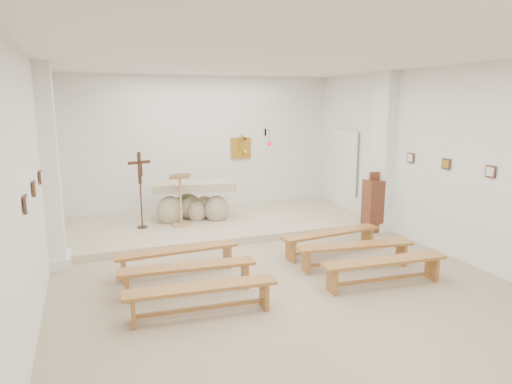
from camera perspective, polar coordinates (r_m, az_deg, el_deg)
name	(u,v)px	position (r m, az deg, el deg)	size (l,w,h in m)	color
ground	(278,280)	(7.57, 2.77, -10.97)	(7.00, 10.00, 0.00)	tan
wall_left	(31,189)	(6.56, -26.34, 0.32)	(0.02, 10.00, 3.50)	white
wall_right	(455,164)	(9.05, 23.65, 3.27)	(0.02, 10.00, 3.50)	white
wall_back	(202,146)	(11.80, -6.82, 5.79)	(7.00, 0.02, 3.50)	white
ceiling	(280,58)	(7.03, 3.05, 16.38)	(7.00, 10.00, 0.02)	silver
sanctuary_platform	(219,223)	(10.68, -4.69, -3.89)	(6.98, 3.00, 0.15)	#C0B093
pilaster_left	(51,168)	(8.52, -24.29, 2.77)	(0.26, 0.55, 3.50)	white
pilaster_right	(383,152)	(10.50, 15.59, 4.78)	(0.26, 0.55, 3.50)	white
gold_wall_relief	(241,148)	(12.08, -1.91, 5.51)	(0.55, 0.04, 0.55)	gold
sanctuary_lamp	(269,142)	(12.07, 1.64, 6.27)	(0.11, 0.36, 0.44)	black
station_frame_left_front	(26,204)	(5.78, -26.85, -1.37)	(0.03, 0.20, 0.20)	#452A1E
station_frame_left_mid	(34,189)	(6.76, -25.99, 0.38)	(0.03, 0.20, 0.20)	#452A1E
station_frame_left_rear	(40,177)	(7.74, -25.35, 1.69)	(0.03, 0.20, 0.20)	#452A1E
station_frame_right_front	(491,172)	(8.50, 27.26, 2.29)	(0.03, 0.20, 0.20)	#452A1E
station_frame_right_mid	(446,164)	(9.19, 22.68, 3.26)	(0.03, 0.20, 0.20)	#452A1E
station_frame_right_rear	(411,158)	(9.93, 18.76, 4.07)	(0.03, 0.20, 0.20)	#452A1E
radiator_left	(56,240)	(9.51, -23.68, -5.53)	(0.10, 0.85, 0.52)	silver
radiator_right	(364,210)	(11.34, 13.37, -2.24)	(0.10, 0.85, 0.52)	silver
altar	(193,204)	(10.69, -7.85, -1.47)	(1.98, 1.03, 0.97)	#B9A98D
lectern	(181,199)	(10.14, -9.40, -0.87)	(0.45, 0.39, 1.23)	tan
crucifix_stand	(140,185)	(10.08, -14.26, 0.91)	(0.49, 0.22, 1.66)	#3D2313
potted_plant	(178,208)	(10.73, -9.73, -2.00)	(0.50, 0.44, 0.56)	#245020
donation_pedestal	(373,205)	(10.45, 14.38, -1.63)	(0.36, 0.36, 1.34)	#602C1B
bench_left_front	(177,255)	(7.84, -9.81, -7.77)	(2.08, 0.45, 0.44)	#A26B2F
bench_right_front	(331,237)	(8.82, 9.36, -5.58)	(2.09, 0.57, 0.44)	#A26B2F
bench_left_second	(188,272)	(7.07, -8.52, -9.87)	(2.09, 0.48, 0.44)	#A26B2F
bench_right_second	(355,250)	(8.15, 12.28, -7.12)	(2.09, 0.60, 0.44)	#A26B2F
bench_left_third	(201,293)	(6.32, -6.88, -12.47)	(2.08, 0.46, 0.44)	#A26B2F
bench_right_third	(384,266)	(7.51, 15.74, -8.91)	(2.08, 0.46, 0.44)	#A26B2F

